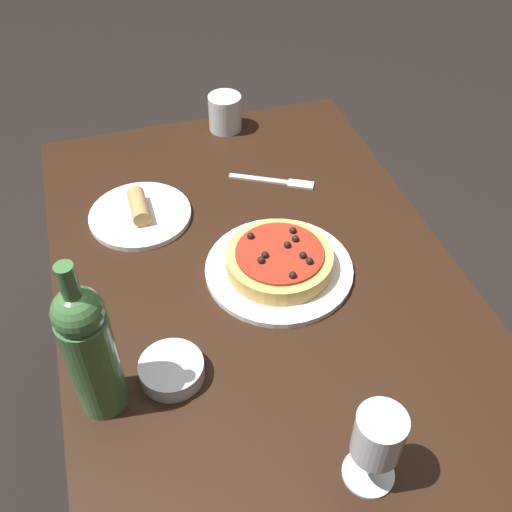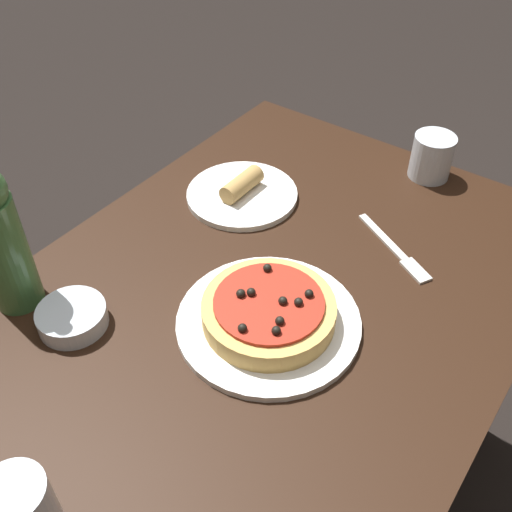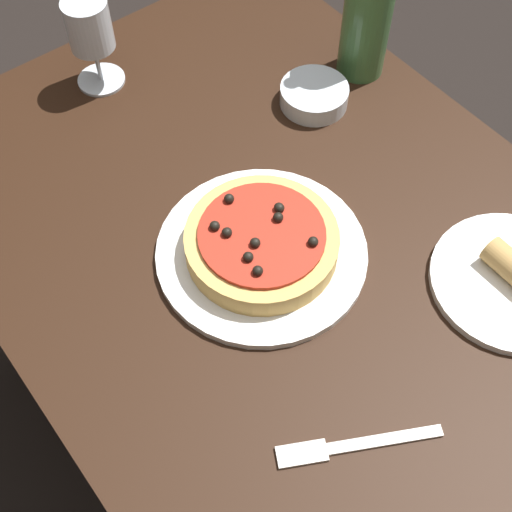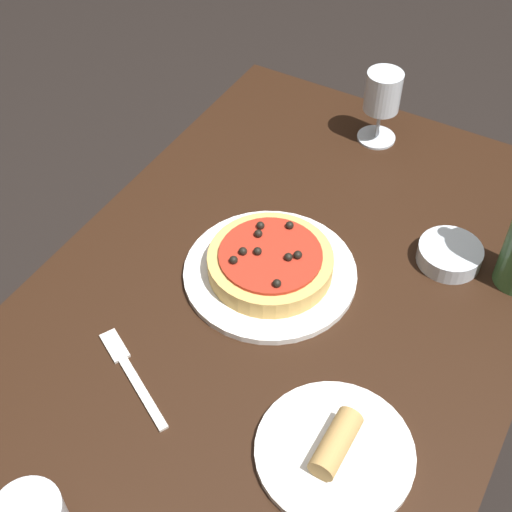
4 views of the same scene
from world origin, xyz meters
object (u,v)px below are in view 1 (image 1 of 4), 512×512
Objects in this scene: water_cup at (225,113)px; side_bowl at (172,370)px; pizza at (279,260)px; wine_glass at (378,438)px; dinner_plate at (279,269)px; dining_table at (255,303)px; side_plate at (140,213)px; wine_bottle at (90,349)px; fork at (277,181)px.

side_bowl is at bearing -21.44° from water_cup.
water_cup reaches higher than pizza.
wine_glass is (0.43, -0.01, 0.07)m from pizza.
dining_table is at bearing -117.34° from dinner_plate.
pizza is 0.95× the size of side_plate.
dinner_plate is 1.39× the size of pizza.
wine_bottle reaches higher than side_bowl.
water_cup is (-0.53, 0.03, 0.01)m from pizza.
wine_bottle is at bearing -16.04° from side_plate.
dinner_plate is 0.03m from pizza.
fork is (-0.47, 0.45, -0.13)m from wine_bottle.
wine_bottle is at bearing -82.66° from side_bowl.
side_bowl is 0.50× the size of side_plate.
fork is (-0.71, 0.09, -0.10)m from wine_glass.
side_bowl is at bearing -98.07° from fork.
fork is at bearing 172.53° from wine_glass.
pizza reaches higher than fork.
side_plate is at bearing 178.29° from side_bowl.
dinner_plate is at bearing -3.35° from water_cup.
dining_table is 12.50× the size of water_cup.
pizza is at bearing 44.22° from side_plate.
wine_glass is at bearing -0.78° from dinner_plate.
side_bowl is (0.71, -0.28, -0.03)m from water_cup.
dining_table is at bearing 41.32° from side_plate.
dinner_plate is 0.94× the size of wine_bottle.
water_cup is at bearing 176.65° from pizza.
water_cup is 0.84× the size of side_bowl.
dinner_plate is 0.44m from wine_glass.
dinner_plate is at bearing 62.66° from dining_table.
dinner_plate is 0.43m from wine_bottle.
wine_bottle is at bearing -55.86° from dining_table.
side_bowl reaches higher than fork.
wine_glass reaches higher than water_cup.
dining_table is 6.21× the size of fork.
wine_glass reaches higher than side_plate.
fork is at bearing 95.70° from side_plate.
water_cup is at bearing 171.85° from dining_table.
fork is (-0.25, 0.13, 0.11)m from dining_table.
wine_bottle reaches higher than dinner_plate.
fork is at bearing 162.43° from pizza.
fork is (-0.45, 0.33, -0.01)m from side_bowl.
pizza reaches higher than dining_table.
side_bowl reaches higher than dining_table.
dinner_plate is 0.29m from fork.
dining_table is 3.94× the size of dinner_plate.
dinner_plate is at bearing 44.22° from side_plate.
side_bowl is (0.18, -0.25, -0.02)m from pizza.
side_plate is (-0.42, 0.01, -0.01)m from side_bowl.
water_cup is (-0.72, 0.39, -0.09)m from wine_bottle.
wine_bottle is (-0.24, -0.35, 0.03)m from wine_glass.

